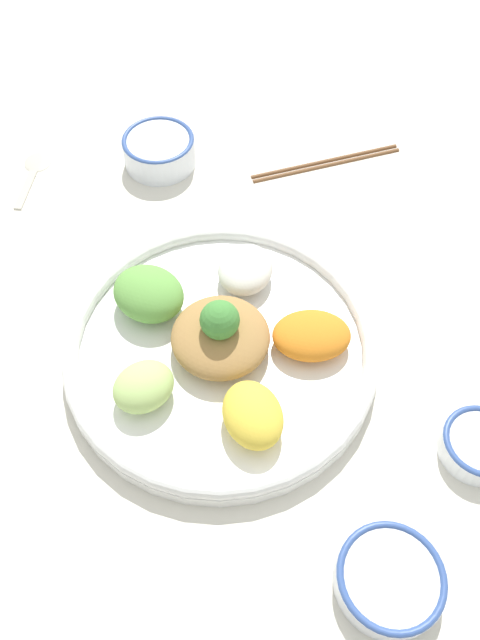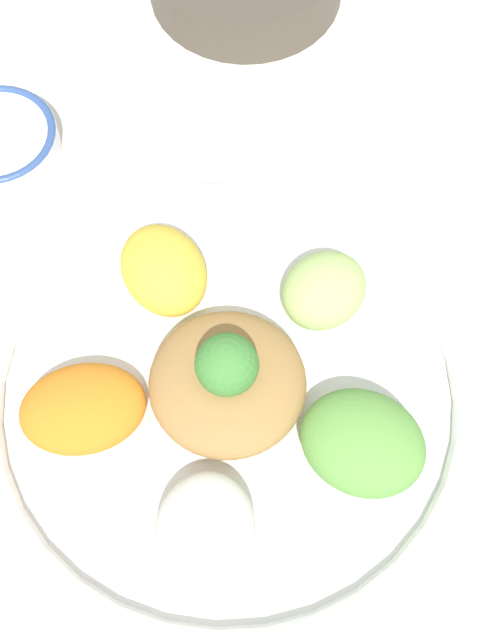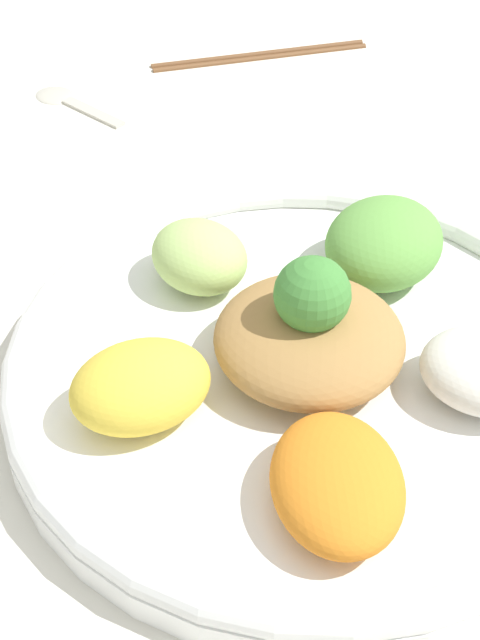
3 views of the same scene
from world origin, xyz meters
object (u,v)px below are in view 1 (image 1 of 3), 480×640
salad_platter (220,344)px  sauce_bowl_dark (159,149)px  chopsticks_pair_far (326,162)px  rice_bowl_blue (390,579)px  sauce_bowl_red (480,444)px  serving_spoon_extra (34,170)px

salad_platter → sauce_bowl_dark: bearing=-29.7°
sauce_bowl_dark → chopsticks_pair_far: bearing=-136.3°
rice_bowl_blue → chopsticks_pair_far: rice_bowl_blue is taller
salad_platter → sauce_bowl_red: size_ratio=4.43×
rice_bowl_blue → sauce_bowl_dark: size_ratio=0.98×
sauce_bowl_red → rice_bowl_blue: 0.19m
rice_bowl_blue → serving_spoon_extra: 0.77m
chopsticks_pair_far → serving_spoon_extra: chopsticks_pair_far is taller
sauce_bowl_red → chopsticks_pair_far: size_ratio=0.39×
chopsticks_pair_far → sauce_bowl_red: bearing=-91.8°
sauce_bowl_dark → serving_spoon_extra: 0.20m
sauce_bowl_dark → serving_spoon_extra: size_ratio=0.94×
chopsticks_pair_far → salad_platter: bearing=-131.9°
sauce_bowl_red → rice_bowl_blue: size_ratio=0.80×
sauce_bowl_dark → serving_spoon_extra: sauce_bowl_dark is taller
rice_bowl_blue → serving_spoon_extra: bearing=-7.8°
salad_platter → serving_spoon_extra: 0.45m
sauce_bowl_red → chopsticks_pair_far: 0.50m
rice_bowl_blue → salad_platter: bearing=-13.2°
sauce_bowl_red → chopsticks_pair_far: bearing=-30.2°
rice_bowl_blue → chopsticks_pair_far: (0.45, -0.44, -0.01)m
chopsticks_pair_far → serving_spoon_extra: size_ratio=1.90×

